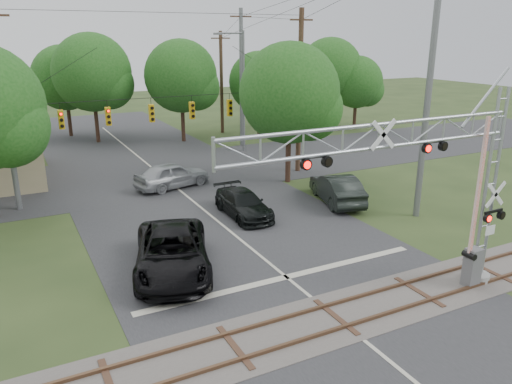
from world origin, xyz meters
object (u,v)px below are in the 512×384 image
pickup_black (172,252)px  car_dark (243,204)px  sedan_silver (172,175)px  traffic_signal_span (185,102)px  crossing_gantry (426,178)px  streetlight (241,86)px

pickup_black → car_dark: size_ratio=1.35×
sedan_silver → pickup_black: bearing=147.8°
traffic_signal_span → sedan_silver: bearing=171.3°
crossing_gantry → pickup_black: 10.67m
pickup_black → streetlight: size_ratio=0.65×
pickup_black → traffic_signal_span: bearing=84.3°
traffic_signal_span → crossing_gantry: bearing=-82.4°
crossing_gantry → streetlight: streetlight is taller
car_dark → streetlight: bearing=65.7°
crossing_gantry → streetlight: 26.72m
traffic_signal_span → streetlight: bearing=45.4°
crossing_gantry → traffic_signal_span: size_ratio=0.63×
pickup_black → car_dark: 7.51m
car_dark → streetlight: streetlight is taller
pickup_black → streetlight: bearing=74.2°
car_dark → streetlight: 17.03m
crossing_gantry → car_dark: 12.31m
streetlight → car_dark: bearing=-115.3°
traffic_signal_span → pickup_black: (-4.96, -11.81, -4.71)m
car_dark → pickup_black: bearing=-138.5°
sedan_silver → streetlight: (8.80, 7.65, 4.78)m
streetlight → sedan_silver: bearing=-139.0°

